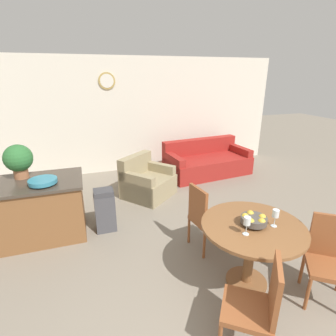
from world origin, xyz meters
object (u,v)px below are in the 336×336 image
Objects in this scene: potted_plant at (18,159)px; armchair at (147,182)px; dining_table at (251,239)px; trash_bin at (105,210)px; wine_glass_left at (247,222)px; couch at (206,162)px; fruit_bowl at (254,220)px; dining_chair_near_right at (329,256)px; dining_chair_far_side at (204,216)px; dining_chair_near_left at (258,304)px; kitchen_island at (39,209)px; wine_glass_right at (276,214)px; teal_bowl at (43,181)px.

potted_plant reaches higher than armchair.
dining_table is 2.21m from trash_bin.
couch is at bearing 69.35° from wine_glass_left.
fruit_bowl is 3.25m from potted_plant.
dining_chair_near_right is 0.99m from wine_glass_left.
dining_chair_far_side is 1.93m from armchair.
dining_chair_far_side is at bearing 104.30° from dining_table.
dining_chair_near_left is 1.12m from dining_chair_near_right.
kitchen_island is at bearing 74.53° from dining_chair_near_left.
potted_plant reaches higher than dining_chair_near_left.
potted_plant is (-0.18, 0.21, 0.72)m from kitchen_island.
wine_glass_left reaches higher than kitchen_island.
trash_bin is (-2.11, 2.07, -0.17)m from dining_chair_near_right.
dining_chair_far_side is at bearing -16.83° from dining_chair_near_right.
dining_chair_far_side is (0.21, 1.44, 0.00)m from dining_chair_near_left.
fruit_bowl is 0.23× the size of armchair.
dining_chair_near_left is at bearing 50.67° from dining_chair_near_right.
wine_glass_left is (0.23, 0.56, 0.42)m from dining_chair_near_left.
fruit_bowl is 2.76m from armchair.
wine_glass_right is at bearing -36.59° from kitchen_island.
trash_bin is at bearing -134.68° from dining_chair_far_side.
trash_bin is (-1.43, 1.67, -0.27)m from dining_table.
wine_glass_right is at bearing -35.64° from teal_bowl.
dining_table is at bearing -37.47° from kitchen_island.
fruit_bowl reaches higher than kitchen_island.
armchair is (-0.53, 2.65, -0.33)m from dining_table.
teal_bowl is at bearing -157.89° from couch.
potted_plant is (-2.34, 1.25, 0.65)m from dining_chair_far_side.
couch is (1.35, 2.66, -0.23)m from dining_chair_far_side.
dining_table reaches higher than trash_bin.
dining_table is at bearing -49.32° from trash_bin.
dining_table is 0.86× the size of kitchen_island.
dining_chair_far_side is 2.51× the size of teal_bowl.
wine_glass_left is at bearing -40.81° from teal_bowl.
dining_table is at bearing 7.80° from fruit_bowl.
dining_chair_near_left is 4.40m from couch.
dining_table is 0.94× the size of armchair.
wine_glass_right reaches higher than armchair.
fruit_bowl is 2.76m from teal_bowl.
dining_chair_near_right is at bearing -36.05° from kitchen_island.
couch is (3.52, 1.62, -0.17)m from kitchen_island.
couch is 1.75× the size of armchair.
armchair is at bearing 101.20° from dining_table.
dining_table is at bearing -36.51° from teal_bowl.
kitchen_island is 3.48× the size of teal_bowl.
armchair is (-0.35, 2.77, -0.65)m from wine_glass_left.
dining_chair_far_side is 1.03m from wine_glass_right.
dining_chair_far_side is 1.39× the size of trash_bin.
teal_bowl is 0.99m from trash_bin.
teal_bowl is at bearing -49.71° from kitchen_island.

